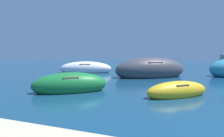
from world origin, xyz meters
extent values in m
ellipsoid|color=#197233|center=(-9.21, 3.41, 0.37)|extent=(4.05, 3.56, 1.34)
cube|color=brown|center=(-9.21, 3.41, 0.81)|extent=(1.35, 1.43, 0.08)
ellipsoid|color=#3F3F47|center=(-6.20, 10.90, 0.59)|extent=(6.34, 5.44, 2.14)
cube|color=brown|center=(-6.20, 10.90, 1.27)|extent=(2.09, 2.25, 0.08)
ellipsoid|color=gold|center=(-3.81, 4.28, 0.26)|extent=(3.19, 2.98, 0.95)
cube|color=brown|center=(-3.81, 4.28, 0.59)|extent=(1.06, 1.07, 0.08)
ellipsoid|color=white|center=(-12.80, 11.86, 0.40)|extent=(5.35, 3.38, 1.45)
cube|color=brown|center=(-12.80, 11.86, 0.88)|extent=(1.43, 1.58, 0.08)
camera|label=1|loc=(-3.48, -5.48, 2.18)|focal=31.48mm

